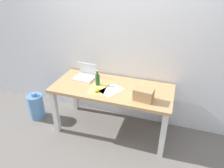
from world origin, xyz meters
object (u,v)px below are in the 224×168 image
cardboard_box (144,95)px  water_cooler_jug (36,106)px  desk (112,94)px  laptop_left (85,75)px  computer_mouse (97,90)px  beer_bottle (98,79)px

cardboard_box → water_cooler_jug: (-1.71, 0.06, -0.59)m
desk → laptop_left: bearing=161.6°
desk → laptop_left: size_ratio=5.43×
computer_mouse → cardboard_box: size_ratio=0.43×
laptop_left → water_cooler_jug: bearing=-161.2°
computer_mouse → water_cooler_jug: bearing=-163.6°
cardboard_box → water_cooler_jug: 1.81m
laptop_left → computer_mouse: 0.46m
water_cooler_jug → desk: bearing=5.1°
computer_mouse → cardboard_box: 0.61m
desk → laptop_left: laptop_left is taller
desk → cardboard_box: size_ratio=7.00×
cardboard_box → water_cooler_jug: size_ratio=0.52×
laptop_left → desk: bearing=-18.4°
beer_bottle → computer_mouse: (0.06, -0.18, -0.07)m
beer_bottle → computer_mouse: beer_bottle is taller
computer_mouse → laptop_left: bearing=153.8°
laptop_left → water_cooler_jug: size_ratio=0.67×
laptop_left → cardboard_box: 0.98m
desk → beer_bottle: (-0.21, 0.00, 0.19)m
laptop_left → beer_bottle: size_ratio=1.37×
desk → beer_bottle: size_ratio=7.47×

